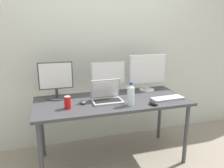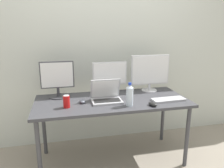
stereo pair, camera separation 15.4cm
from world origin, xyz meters
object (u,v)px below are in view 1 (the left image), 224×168
Objects in this scene: work_desk at (112,105)px; water_bottle at (131,95)px; monitor_right at (148,71)px; laptop_silver at (106,96)px; keyboard_main at (168,98)px; monitor_center at (108,77)px; monitor_left at (56,80)px; mouse_by_keyboard at (153,103)px; soda_can_near_keyboard at (68,103)px; mouse_by_laptop at (83,102)px.

water_bottle is (0.13, -0.22, 0.17)m from work_desk.
monitor_right is 0.68m from laptop_silver.
laptop_silver is 1.34× the size of water_bottle.
water_bottle is at bearing -175.34° from keyboard_main.
monitor_center is 1.27× the size of laptop_silver.
monitor_right is (1.11, 0.01, 0.03)m from monitor_left.
laptop_silver is at bearing 129.62° from mouse_by_keyboard.
keyboard_main is (0.57, -0.41, -0.20)m from monitor_center.
keyboard_main is at bearing -18.14° from monitor_left.
monitor_left is 0.59m from laptop_silver.
monitor_left reaches higher than water_bottle.
laptop_silver is 2.56× the size of soda_can_near_keyboard.
mouse_by_keyboard is (0.36, -0.28, 0.08)m from work_desk.
keyboard_main is at bearing -14.56° from work_desk.
monitor_left is at bearing 158.30° from work_desk.
mouse_by_keyboard is 0.87× the size of soda_can_near_keyboard.
monitor_center reaches higher than mouse_by_laptop.
monitor_left is 3.75× the size of mouse_by_keyboard.
mouse_by_keyboard is at bearing -155.58° from keyboard_main.
mouse_by_laptop reaches higher than keyboard_main.
monitor_center is at bearing 83.40° from work_desk.
water_bottle is at bearing -131.31° from monitor_right.
monitor_center is at bearing 102.03° from mouse_by_keyboard.
work_desk is 17.92× the size of mouse_by_laptop.
soda_can_near_keyboard reaches higher than work_desk.
soda_can_near_keyboard is at bearing -155.85° from mouse_by_laptop.
soda_can_near_keyboard is at bearing -160.33° from monitor_right.
soda_can_near_keyboard is (-0.42, -0.10, 0.01)m from laptop_silver.
mouse_by_keyboard and mouse_by_laptop have the same top height.
monitor_left is at bearing 131.55° from mouse_by_keyboard.
monitor_left reaches higher than work_desk.
water_bottle is at bearing 145.01° from mouse_by_keyboard.
monitor_center is 3.25× the size of soda_can_near_keyboard.
mouse_by_keyboard is (-0.17, -0.51, -0.22)m from monitor_right.
mouse_by_laptop is (-0.26, -0.01, -0.04)m from laptop_silver.
monitor_right reaches higher than monitor_left.
monitor_right is (0.50, -0.02, 0.04)m from monitor_center.
work_desk is 0.14m from laptop_silver.
monitor_left is 1.71× the size of water_bottle.
water_bottle is 1.91× the size of soda_can_near_keyboard.
monitor_center reaches higher than water_bottle.
work_desk is 0.52m from soda_can_near_keyboard.
laptop_silver is (-0.10, -0.28, -0.15)m from monitor_center.
mouse_by_keyboard is at bearing -30.26° from laptop_silver.
monitor_left is 1.11m from monitor_right.
monitor_right reaches higher than work_desk.
mouse_by_keyboard is at bearing -14.87° from water_bottle.
monitor_right is 1.31× the size of keyboard_main.
monitor_left is 0.84m from water_bottle.
laptop_silver is at bearing 13.92° from soda_can_near_keyboard.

